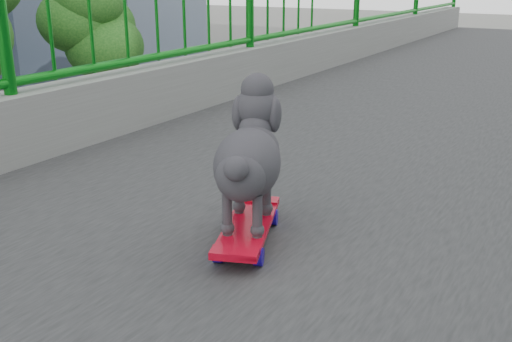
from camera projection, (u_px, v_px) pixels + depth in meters
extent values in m
cylinder|color=black|center=(91.00, 85.00, 35.89)|extent=(0.44, 0.44, 2.77)
ellipsoid|color=#103A0F|center=(86.00, 29.00, 34.87)|extent=(4.40, 4.40, 3.74)
cube|color=red|center=(248.00, 226.00, 1.85)|extent=(0.29, 0.48, 0.02)
cube|color=#99999E|center=(238.00, 252.00, 1.72)|extent=(0.09, 0.06, 0.02)
cylinder|color=#19079C|center=(218.00, 254.00, 1.73)|extent=(0.04, 0.06, 0.05)
sphere|color=yellow|center=(218.00, 254.00, 1.73)|extent=(0.02, 0.02, 0.02)
cylinder|color=#19079C|center=(259.00, 257.00, 1.71)|extent=(0.04, 0.06, 0.05)
sphere|color=yellow|center=(259.00, 257.00, 1.71)|extent=(0.02, 0.02, 0.02)
cube|color=#99999E|center=(256.00, 213.00, 2.00)|extent=(0.09, 0.06, 0.02)
cylinder|color=#19079C|center=(239.00, 215.00, 2.01)|extent=(0.04, 0.06, 0.05)
sphere|color=yellow|center=(239.00, 215.00, 2.01)|extent=(0.02, 0.02, 0.02)
cylinder|color=#19079C|center=(274.00, 217.00, 1.99)|extent=(0.04, 0.06, 0.05)
sphere|color=yellow|center=(274.00, 217.00, 1.99)|extent=(0.02, 0.02, 0.02)
ellipsoid|color=#2D2B30|center=(248.00, 164.00, 1.79)|extent=(0.30, 0.36, 0.21)
sphere|color=#2D2B30|center=(257.00, 108.00, 1.91)|extent=(0.14, 0.14, 0.14)
sphere|color=black|center=(262.00, 107.00, 2.00)|extent=(0.02, 0.02, 0.02)
sphere|color=#2D2B30|center=(236.00, 169.00, 1.62)|extent=(0.07, 0.07, 0.07)
cylinder|color=#2D2B30|center=(239.00, 194.00, 1.92)|extent=(0.03, 0.03, 0.13)
cylinder|color=#2D2B30|center=(267.00, 195.00, 1.91)|extent=(0.03, 0.03, 0.13)
cylinder|color=#2D2B30|center=(227.00, 214.00, 1.76)|extent=(0.03, 0.03, 0.13)
cylinder|color=#2D2B30|center=(257.00, 216.00, 1.74)|extent=(0.03, 0.03, 0.13)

